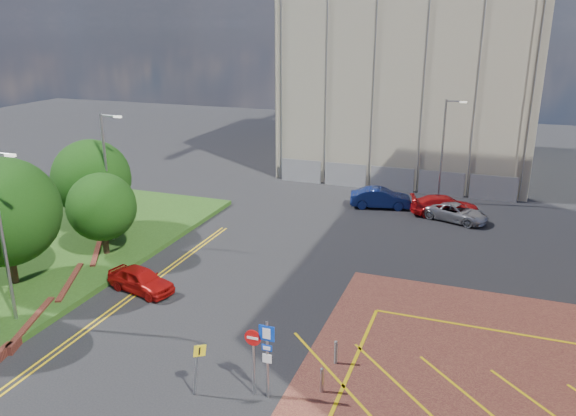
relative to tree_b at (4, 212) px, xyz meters
The scene contains 16 objects.
ground 16.83m from the tree_b, 17.88° to the right, with size 140.00×140.00×0.00m, color black.
retaining_wall 6.24m from the tree_b, 39.04° to the right, with size 6.06×20.33×0.40m.
tree_b is the anchor object (origin of this frame).
tree_c 5.49m from the tree_b, 68.20° to the left, with size 4.00×4.00×4.90m.
tree_d 8.07m from the tree_b, 97.13° to the left, with size 5.00×5.00×6.08m.
lamp_left_near 4.32m from the tree_b, 44.25° to the right, with size 1.53×0.16×8.00m.
lamp_left_far 7.10m from the tree_b, 81.23° to the left, with size 1.53×0.16×8.00m.
lamp_back 30.21m from the tree_b, 49.59° to the left, with size 1.53×0.16×8.00m.
sign_cluster 16.46m from the tree_b, 14.26° to the right, with size 1.17×0.12×3.20m.
warning_sign 14.64m from the tree_b, 19.55° to the right, with size 0.60×0.39×2.25m.
construction_building 38.87m from the tree_b, 66.11° to the left, with size 21.20×19.20×22.00m, color #A6A088.
construction_fence 30.13m from the tree_b, 56.58° to the left, with size 21.60×0.06×2.00m, color gray.
car_red_left 7.66m from the tree_b, 16.37° to the left, with size 1.55×3.84×1.31m, color #B0110F.
car_blue_back 25.67m from the tree_b, 52.44° to the left, with size 1.59×4.56×1.50m, color navy.
car_red_back 28.67m from the tree_b, 44.58° to the left, with size 2.00×4.92×1.43m, color red.
car_silver_back 28.62m from the tree_b, 41.92° to the left, with size 2.06×4.46×1.24m, color #A3A3AA.
Camera 1 is at (7.27, -15.42, 13.33)m, focal length 35.00 mm.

